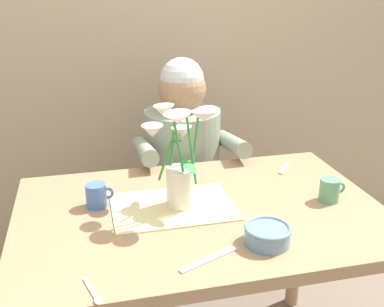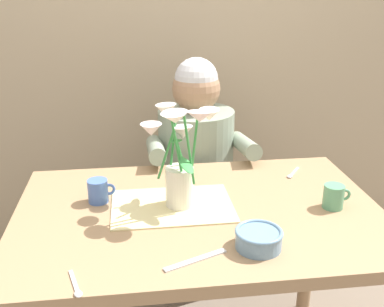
{
  "view_description": "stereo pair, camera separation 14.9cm",
  "coord_description": "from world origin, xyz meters",
  "views": [
    {
      "loc": [
        -0.35,
        -1.3,
        1.46
      ],
      "look_at": [
        -0.02,
        0.05,
        0.92
      ],
      "focal_mm": 43.27,
      "sensor_mm": 36.0,
      "label": 1
    },
    {
      "loc": [
        -0.2,
        -1.33,
        1.46
      ],
      "look_at": [
        -0.02,
        0.05,
        0.92
      ],
      "focal_mm": 43.27,
      "sensor_mm": 36.0,
      "label": 2
    }
  ],
  "objects": [
    {
      "name": "ceramic_bowl",
      "position": [
        0.13,
        -0.24,
        0.77
      ],
      "size": [
        0.14,
        0.14,
        0.06
      ],
      "color": "#6689A8",
      "rests_on": "dining_table"
    },
    {
      "name": "dinner_knife",
      "position": [
        -0.05,
        -0.29,
        0.74
      ],
      "size": [
        0.18,
        0.09,
        0.0
      ],
      "primitive_type": "cube",
      "rotation": [
        0.0,
        0.0,
        0.4
      ],
      "color": "silver",
      "rests_on": "dining_table"
    },
    {
      "name": "spoon_1",
      "position": [
        0.39,
        0.24,
        0.74
      ],
      "size": [
        0.08,
        0.1,
        0.01
      ],
      "color": "silver",
      "rests_on": "dining_table"
    },
    {
      "name": "coffee_cup",
      "position": [
        0.44,
        -0.04,
        0.78
      ],
      "size": [
        0.09,
        0.07,
        0.08
      ],
      "color": "#569970",
      "rests_on": "dining_table"
    },
    {
      "name": "striped_placemat",
      "position": [
        -0.09,
        0.04,
        0.74
      ],
      "size": [
        0.4,
        0.28,
        0.0
      ],
      "primitive_type": "cube",
      "color": "beige",
      "rests_on": "dining_table"
    },
    {
      "name": "ceramic_mug",
      "position": [
        -0.33,
        0.1,
        0.78
      ],
      "size": [
        0.09,
        0.07,
        0.08
      ],
      "color": "#476BB7",
      "rests_on": "dining_table"
    },
    {
      "name": "dining_table",
      "position": [
        0.0,
        0.0,
        0.64
      ],
      "size": [
        1.2,
        0.8,
        0.74
      ],
      "color": "#9E7A56",
      "rests_on": "ground_plane"
    },
    {
      "name": "spoon_0",
      "position": [
        -0.36,
        -0.37,
        0.74
      ],
      "size": [
        0.05,
        0.12,
        0.01
      ],
      "color": "silver",
      "rests_on": "dining_table"
    },
    {
      "name": "wood_panel_backdrop",
      "position": [
        0.0,
        1.05,
        1.25
      ],
      "size": [
        4.0,
        0.1,
        2.5
      ],
      "primitive_type": "cube",
      "color": "tan",
      "rests_on": "ground_plane"
    },
    {
      "name": "flower_vase",
      "position": [
        -0.06,
        0.03,
        0.92
      ],
      "size": [
        0.26,
        0.27,
        0.35
      ],
      "color": "silver",
      "rests_on": "dining_table"
    },
    {
      "name": "seated_person",
      "position": [
        0.08,
        0.62,
        0.56
      ],
      "size": [
        0.45,
        0.47,
        1.14
      ],
      "rotation": [
        0.0,
        0.0,
        0.03
      ],
      "color": "#4C4C56",
      "rests_on": "ground_plane"
    }
  ]
}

